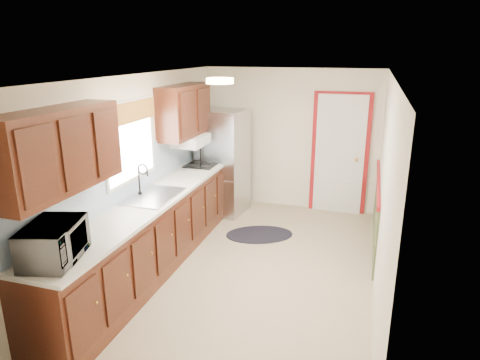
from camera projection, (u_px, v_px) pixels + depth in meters
The scene contains 8 objects.
room_shell at pixel (251, 180), 5.06m from camera, with size 3.20×5.20×2.52m.
kitchen_run at pixel (148, 209), 5.26m from camera, with size 0.63×4.00×2.20m.
back_wall_trim at pixel (347, 166), 6.89m from camera, with size 1.12×2.30×2.08m.
ceiling_fixture at pixel (220, 81), 4.62m from camera, with size 0.30×0.30×0.06m, color #FFD88C.
microwave at pixel (53, 239), 3.64m from camera, with size 0.60×0.33×0.41m, color white.
refrigerator at pixel (223, 162), 7.18m from camera, with size 0.81×0.77×1.75m.
rug at pixel (259, 234), 6.46m from camera, with size 1.01×0.65×0.01m, color black.
cooktop at pixel (202, 164), 6.75m from camera, with size 0.45×0.54×0.02m, color black.
Camera 1 is at (1.30, -4.66, 2.69)m, focal length 32.00 mm.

